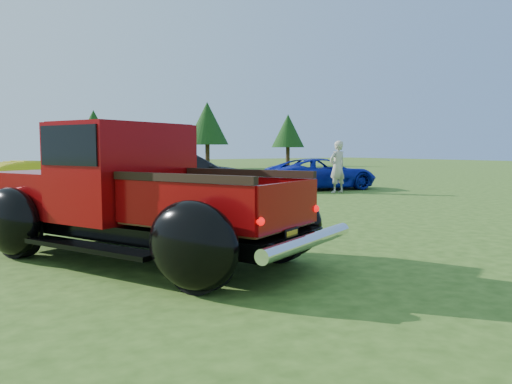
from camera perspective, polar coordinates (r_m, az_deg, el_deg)
ground at (r=8.16m, az=-1.10°, el=-6.48°), size 120.00×120.00×0.00m
tree_mid_right at (r=38.18m, az=-18.05°, el=6.78°), size 2.82×2.82×4.40m
tree_east at (r=41.11m, az=-5.59°, el=7.81°), size 3.46×3.46×5.40m
tree_far_east at (r=46.80m, az=3.67°, el=6.98°), size 3.07×3.07×4.80m
pickup_truck at (r=7.71m, az=-14.81°, el=-0.20°), size 4.18×5.70×2.00m
show_car_yellow at (r=16.31m, az=-23.66°, el=1.10°), size 4.00×1.89×1.27m
show_car_grey at (r=17.99m, az=-7.88°, el=2.10°), size 5.26×2.76×1.45m
show_car_blue at (r=19.96m, az=7.50°, el=2.07°), size 4.76×2.84×1.24m
spectator at (r=18.49m, az=9.28°, el=2.86°), size 0.71×0.47×1.91m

